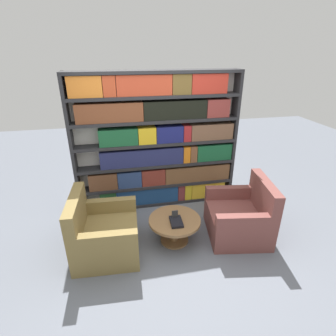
{
  "coord_description": "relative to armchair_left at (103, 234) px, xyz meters",
  "views": [
    {
      "loc": [
        -0.65,
        -2.73,
        2.62
      ],
      "look_at": [
        0.06,
        0.79,
        0.98
      ],
      "focal_mm": 28.0,
      "sensor_mm": 36.0,
      "label": 1
    }
  ],
  "objects": [
    {
      "name": "stray_book",
      "position": [
        1.02,
        -0.07,
        0.11
      ],
      "size": [
        0.18,
        0.27,
        0.04
      ],
      "color": "black",
      "rests_on": "coffee_table"
    },
    {
      "name": "coffee_table",
      "position": [
        1.02,
        0.02,
        -0.02
      ],
      "size": [
        0.75,
        0.75,
        0.38
      ],
      "color": "brown",
      "rests_on": "ground_plane"
    },
    {
      "name": "ground_plane",
      "position": [
        0.95,
        -0.28,
        -0.29
      ],
      "size": [
        14.0,
        14.0,
        0.0
      ],
      "primitive_type": "plane",
      "color": "slate"
    },
    {
      "name": "bookshelf",
      "position": [
        0.99,
        1.15,
        0.86
      ],
      "size": [
        2.77,
        0.3,
        2.32
      ],
      "color": "silver",
      "rests_on": "ground_plane"
    },
    {
      "name": "table_sign",
      "position": [
        1.02,
        0.02,
        0.15
      ],
      "size": [
        0.09,
        0.06,
        0.14
      ],
      "color": "black",
      "rests_on": "coffee_table"
    },
    {
      "name": "armchair_left",
      "position": [
        0.0,
        0.0,
        0.0
      ],
      "size": [
        0.9,
        0.96,
        0.89
      ],
      "rotation": [
        0.0,
        0.0,
        1.51
      ],
      "color": "olive",
      "rests_on": "ground_plane"
    },
    {
      "name": "armchair_right",
      "position": [
        2.03,
        -0.01,
        0.0
      ],
      "size": [
        0.99,
        1.03,
        0.89
      ],
      "rotation": [
        0.0,
        0.0,
        -1.73
      ],
      "color": "brown",
      "rests_on": "ground_plane"
    }
  ]
}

